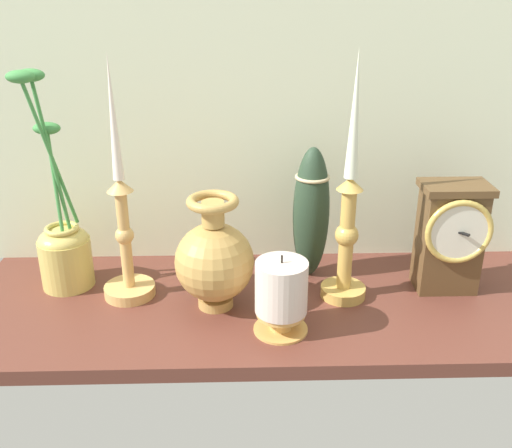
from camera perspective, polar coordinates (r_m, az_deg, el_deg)
The scene contains 9 objects.
ground_plane at distance 98.98cm, azimuth 1.05°, elevation -8.10°, with size 100.00×36.00×2.40cm, color brown.
back_wall at distance 104.55cm, azimuth 0.71°, elevation 13.45°, with size 120.00×2.00×65.00cm, color silver.
mantel_clock at distance 102.82cm, azimuth 18.47°, elevation -1.13°, with size 11.12×9.29×19.04cm.
candlestick_tall_left at distance 97.18cm, azimuth -12.76°, elevation -0.86°, with size 8.57×8.57×40.28cm.
candlestick_tall_center at distance 94.63cm, azimuth 8.96°, elevation 0.36°, with size 7.55×7.55×41.06cm.
brass_vase_bulbous at distance 93.24cm, azimuth -4.09°, elevation -3.48°, with size 12.77×12.77×19.06cm.
brass_vase_jar at distance 104.74cm, azimuth -18.34°, elevation -1.82°, with size 8.87×8.87×37.30cm.
pillar_candle_front at distance 87.65cm, azimuth 2.48°, elevation -6.86°, with size 8.33×8.33×12.79cm.
tall_ceramic_vase at distance 101.93cm, azimuth 5.41°, elevation 1.12°, with size 6.35×6.35×23.86cm.
Camera 1 is at (-4.21, -84.44, 50.28)cm, focal length 40.89 mm.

